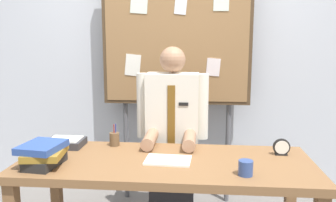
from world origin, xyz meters
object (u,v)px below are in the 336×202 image
at_px(desk, 166,173).
at_px(book_stack, 44,154).
at_px(paper_tray, 65,142).
at_px(desk_clock, 281,148).
at_px(pen_holder, 114,139).
at_px(person, 172,145).
at_px(coffee_mug, 246,168).
at_px(open_notebook, 168,160).
at_px(bulletin_board, 176,38).

distance_m(desk, book_stack, 0.75).
xyz_separation_m(book_stack, paper_tray, (-0.03, 0.39, -0.05)).
xyz_separation_m(desk_clock, pen_holder, (-1.14, 0.10, -0.00)).
bearing_deg(person, pen_holder, -146.24).
relative_size(desk, desk_clock, 16.79).
xyz_separation_m(desk_clock, coffee_mug, (-0.28, -0.38, -0.01)).
bearing_deg(open_notebook, desk_clock, 14.35).
xyz_separation_m(book_stack, desk_clock, (1.46, 0.33, -0.03)).
bearing_deg(desk_clock, desk, -167.41).
bearing_deg(bulletin_board, coffee_mug, -68.19).
bearing_deg(person, book_stack, -135.66).
distance_m(open_notebook, coffee_mug, 0.49).
bearing_deg(book_stack, person, 44.34).
height_order(book_stack, desk_clock, book_stack).
bearing_deg(book_stack, desk, 12.98).
bearing_deg(bulletin_board, desk_clock, -46.68).
height_order(person, paper_tray, person).
relative_size(person, pen_holder, 8.94).
bearing_deg(open_notebook, person, 91.76).
xyz_separation_m(desk, book_stack, (-0.72, -0.17, 0.16)).
xyz_separation_m(person, coffee_mug, (0.47, -0.75, 0.11)).
xyz_separation_m(desk, paper_tray, (-0.74, 0.22, 0.11)).
bearing_deg(open_notebook, coffee_mug, -22.95).
distance_m(bulletin_board, pen_holder, 1.07).
height_order(bulletin_board, desk_clock, bulletin_board).
bearing_deg(desk, person, 90.00).
bearing_deg(paper_tray, person, 22.74).
distance_m(person, book_stack, 1.01).
xyz_separation_m(person, paper_tray, (-0.74, -0.31, 0.09)).
distance_m(open_notebook, desk_clock, 0.76).
bearing_deg(book_stack, bulletin_board, 57.55).
xyz_separation_m(desk, coffee_mug, (0.47, -0.21, 0.13)).
height_order(pen_holder, paper_tray, pen_holder).
bearing_deg(pen_holder, desk, -34.48).
height_order(person, desk_clock, person).
distance_m(bulletin_board, coffee_mug, 1.46).
distance_m(desk, open_notebook, 0.10).
xyz_separation_m(coffee_mug, paper_tray, (-1.21, 0.44, -0.01)).
bearing_deg(desk, bulletin_board, 90.01).
distance_m(book_stack, pen_holder, 0.54).
bearing_deg(bulletin_board, book_stack, -122.45).
bearing_deg(pen_holder, book_stack, -126.40).
bearing_deg(pen_holder, desk_clock, -5.19).
bearing_deg(person, desk, -90.00).
relative_size(open_notebook, desk_clock, 2.57).
relative_size(desk, pen_holder, 11.52).
bearing_deg(book_stack, paper_tray, 93.75).
distance_m(desk, desk_clock, 0.78).
height_order(desk, open_notebook, open_notebook).
distance_m(pen_holder, paper_tray, 0.35).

